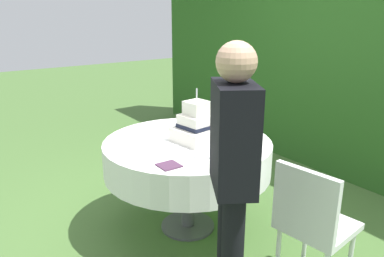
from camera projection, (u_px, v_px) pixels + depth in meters
The scene contains 10 objects.
ground_plane at pixel (188, 226), 3.15m from camera, with size 20.00×20.00×0.00m, color #476B33.
foliage_hedge at pixel (352, 64), 3.97m from camera, with size 6.24×0.52×2.39m, color #28561E.
cake_table at pixel (188, 156), 2.96m from camera, with size 1.31×1.31×0.76m.
wedding_cake at pixel (197, 127), 2.89m from camera, with size 0.35×0.35×0.41m.
serving_plate_near at pixel (203, 155), 2.62m from camera, with size 0.15×0.15×0.01m, color white.
serving_plate_far at pixel (150, 137), 2.99m from camera, with size 0.14×0.14×0.01m, color white.
serving_plate_left at pixel (156, 129), 3.20m from camera, with size 0.13×0.13×0.01m, color white.
napkin_stack at pixel (169, 165), 2.45m from camera, with size 0.14×0.14×0.01m, color #4C2D47.
garden_chair at pixel (312, 220), 2.24m from camera, with size 0.44×0.44×0.89m.
standing_person at pixel (233, 173), 1.94m from camera, with size 0.41×0.36×1.60m.
Camera 1 is at (2.27, -1.58, 1.73)m, focal length 35.13 mm.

